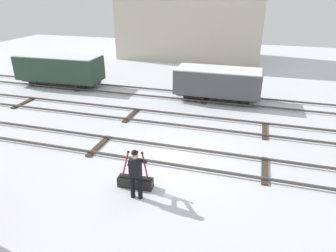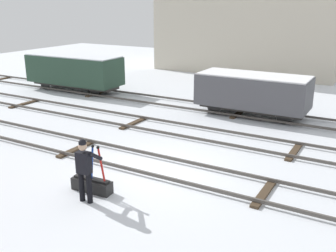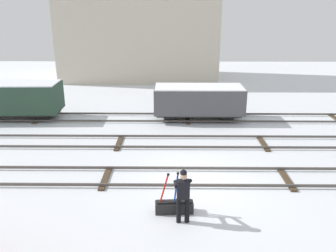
{
  "view_description": "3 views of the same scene",
  "coord_description": "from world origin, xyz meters",
  "px_view_note": "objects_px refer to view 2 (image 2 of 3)",
  "views": [
    {
      "loc": [
        2.71,
        -10.41,
        6.35
      ],
      "look_at": [
        -0.69,
        1.23,
        0.83
      ],
      "focal_mm": 32.23,
      "sensor_mm": 36.0,
      "label": 1
    },
    {
      "loc": [
        6.11,
        -10.06,
        5.22
      ],
      "look_at": [
        -0.1,
        0.79,
        1.24
      ],
      "focal_mm": 41.83,
      "sensor_mm": 36.0,
      "label": 2
    },
    {
      "loc": [
        -0.95,
        -12.3,
        6.45
      ],
      "look_at": [
        -1.1,
        1.93,
        1.53
      ],
      "focal_mm": 37.64,
      "sensor_mm": 36.0,
      "label": 3
    }
  ],
  "objects_px": {
    "rail_worker": "(85,167)",
    "freight_car_back_track": "(74,70)",
    "switch_lever_frame": "(92,183)",
    "freight_car_far_end": "(253,92)"
  },
  "relations": [
    {
      "from": "rail_worker",
      "to": "freight_car_back_track",
      "type": "xyz_separation_m",
      "value": [
        -9.92,
        10.4,
        0.25
      ]
    },
    {
      "from": "switch_lever_frame",
      "to": "freight_car_back_track",
      "type": "relative_size",
      "value": 0.24
    },
    {
      "from": "rail_worker",
      "to": "freight_car_back_track",
      "type": "relative_size",
      "value": 0.3
    },
    {
      "from": "switch_lever_frame",
      "to": "freight_car_far_end",
      "type": "bearing_deg",
      "value": 78.12
    },
    {
      "from": "rail_worker",
      "to": "freight_car_far_end",
      "type": "bearing_deg",
      "value": 79.96
    },
    {
      "from": "freight_car_back_track",
      "to": "freight_car_far_end",
      "type": "distance_m",
      "value": 11.14
    },
    {
      "from": "freight_car_back_track",
      "to": "freight_car_far_end",
      "type": "height_order",
      "value": "freight_car_back_track"
    },
    {
      "from": "rail_worker",
      "to": "freight_car_back_track",
      "type": "bearing_deg",
      "value": 130.31
    },
    {
      "from": "switch_lever_frame",
      "to": "rail_worker",
      "type": "distance_m",
      "value": 0.98
    },
    {
      "from": "freight_car_far_end",
      "to": "switch_lever_frame",
      "type": "bearing_deg",
      "value": -98.65
    }
  ]
}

